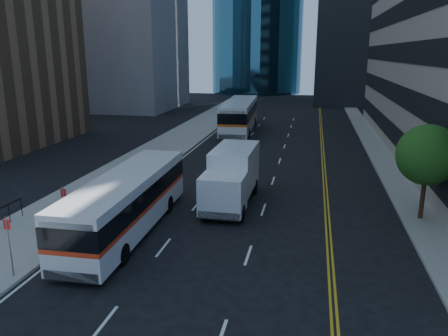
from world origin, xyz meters
name	(u,v)px	position (x,y,z in m)	size (l,w,h in m)	color
ground	(229,276)	(0.00, 0.00, 0.00)	(160.00, 160.00, 0.00)	black
sidewalk_west	(173,143)	(-10.50, 25.00, 0.07)	(5.00, 90.00, 0.15)	gray
sidewalk_east	(378,152)	(9.00, 25.00, 0.07)	(2.00, 90.00, 0.15)	gray
street_tree	(428,155)	(9.00, 8.00, 3.64)	(3.20, 3.20, 5.10)	#332114
bus_front	(128,201)	(-5.82, 3.46, 1.61)	(2.73, 11.52, 2.96)	silver
bus_rear	(240,115)	(-5.14, 33.24, 1.93)	(3.70, 13.81, 3.53)	white
box_truck	(232,176)	(-1.49, 8.62, 1.73)	(2.46, 6.89, 3.28)	silver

